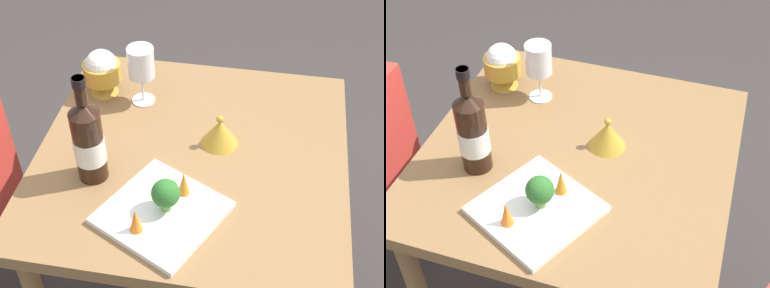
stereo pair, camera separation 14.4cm
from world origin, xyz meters
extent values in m
cube|color=olive|center=(0.00, 0.00, 0.74)|extent=(0.81, 0.81, 0.04)
cylinder|color=olive|center=(-0.35, -0.35, 0.36)|extent=(0.05, 0.05, 0.72)
cylinder|color=olive|center=(-0.35, 0.35, 0.36)|extent=(0.05, 0.05, 0.72)
cylinder|color=black|center=(-0.07, -0.61, 0.21)|extent=(0.03, 0.03, 0.43)
cylinder|color=black|center=(0.13, -0.23, 0.86)|extent=(0.08, 0.07, 0.20)
cone|color=black|center=(0.13, -0.23, 0.97)|extent=(0.08, 0.07, 0.03)
cylinder|color=black|center=(0.13, -0.23, 1.02)|extent=(0.03, 0.03, 0.07)
cylinder|color=black|center=(0.13, -0.23, 1.04)|extent=(0.03, 0.03, 0.02)
cylinder|color=silver|center=(0.13, -0.23, 0.85)|extent=(0.08, 0.08, 0.07)
cylinder|color=white|center=(-0.20, -0.18, 0.76)|extent=(0.07, 0.07, 0.00)
cylinder|color=white|center=(-0.20, -0.18, 0.80)|extent=(0.01, 0.01, 0.08)
cylinder|color=white|center=(-0.20, -0.18, 0.89)|extent=(0.08, 0.08, 0.09)
cone|color=gold|center=(-0.22, -0.30, 0.78)|extent=(0.08, 0.08, 0.04)
cylinder|color=gold|center=(-0.22, -0.30, 0.83)|extent=(0.11, 0.11, 0.05)
sphere|color=white|center=(-0.22, -0.30, 0.85)|extent=(0.09, 0.09, 0.09)
cone|color=gold|center=(-0.05, 0.07, 0.79)|extent=(0.10, 0.10, 0.07)
sphere|color=gold|center=(-0.05, 0.07, 0.84)|extent=(0.02, 0.02, 0.02)
cube|color=white|center=(0.22, -0.03, 0.76)|extent=(0.34, 0.34, 0.02)
cylinder|color=#729E4C|center=(0.22, -0.02, 0.79)|extent=(0.03, 0.03, 0.03)
sphere|color=#2D6B28|center=(0.22, -0.02, 0.82)|extent=(0.07, 0.07, 0.07)
cone|color=orange|center=(0.16, 0.01, 0.81)|extent=(0.03, 0.03, 0.07)
cone|color=orange|center=(0.29, -0.08, 0.80)|extent=(0.03, 0.03, 0.06)
camera|label=1|loc=(1.05, 0.19, 1.76)|focal=51.75mm
camera|label=2|loc=(1.01, 0.32, 1.76)|focal=51.75mm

